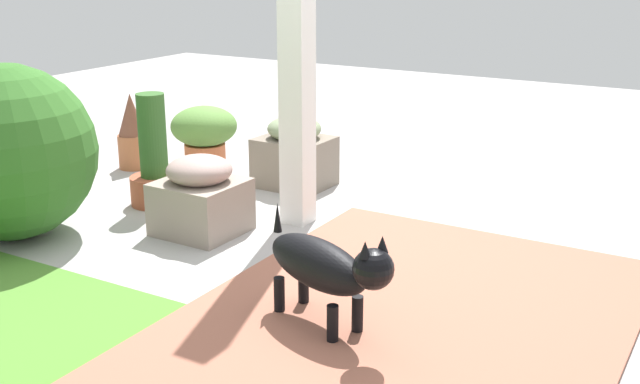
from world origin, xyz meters
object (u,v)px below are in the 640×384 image
dog (325,266)px  stone_planter_mid (201,197)px  terracotta_pot_spiky (132,133)px  terracotta_pot_broad (204,133)px  porch_pillar (296,6)px  round_shrub (7,152)px  terracotta_pot_tall (154,165)px  stone_planter_nearest (295,154)px

dog → stone_planter_mid: bearing=-29.3°
terracotta_pot_spiky → terracotta_pot_broad: (-0.50, -0.21, 0.02)m
porch_pillar → round_shrub: 1.77m
porch_pillar → round_shrub: porch_pillar is taller
terracotta_pot_spiky → terracotta_pot_tall: terracotta_pot_tall is taller
stone_planter_nearest → dog: bearing=125.5°
terracotta_pot_tall → stone_planter_nearest: bearing=-125.0°
stone_planter_nearest → dog: (-1.22, 1.71, 0.06)m
stone_planter_mid → dog: dog is taller
stone_planter_mid → terracotta_pot_tall: (0.57, -0.26, 0.04)m
terracotta_pot_broad → terracotta_pot_tall: (-0.22, 0.77, -0.03)m
stone_planter_nearest → terracotta_pot_tall: bearing=55.0°
terracotta_pot_broad → dog: bearing=139.3°
stone_planter_nearest → terracotta_pot_spiky: bearing=9.5°
terracotta_pot_broad → dog: (-1.98, 1.70, 0.00)m
porch_pillar → dog: porch_pillar is taller
round_shrub → terracotta_pot_broad: size_ratio=2.04×
terracotta_pot_tall → dog: size_ratio=1.00×
stone_planter_nearest → stone_planter_mid: size_ratio=1.05×
round_shrub → terracotta_pot_broad: round_shrub is taller
terracotta_pot_tall → terracotta_pot_broad: bearing=-74.4°
stone_planter_mid → terracotta_pot_tall: terracotta_pot_tall is taller
porch_pillar → dog: bearing=126.6°
round_shrub → terracotta_pot_spiky: (0.43, -1.41, -0.22)m
stone_planter_nearest → round_shrub: size_ratio=0.49×
stone_planter_mid → dog: size_ratio=0.65×
stone_planter_mid → terracotta_pot_broad: terracotta_pot_broad is taller
stone_planter_mid → round_shrub: size_ratio=0.47×
porch_pillar → round_shrub: (1.24, 1.01, -0.76)m
terracotta_pot_spiky → terracotta_pot_broad: terracotta_pot_spiky is taller
porch_pillar → stone_planter_nearest: porch_pillar is taller
stone_planter_mid → porch_pillar: bearing=-131.4°
dog → porch_pillar: bearing=-53.4°
stone_planter_nearest → terracotta_pot_tall: (0.55, 0.78, 0.03)m
terracotta_pot_tall → dog: (-1.77, 0.93, 0.03)m
terracotta_pot_broad → stone_planter_mid: bearing=127.3°
stone_planter_nearest → terracotta_pot_broad: stone_planter_nearest is taller
stone_planter_mid → terracotta_pot_broad: (0.79, -1.03, 0.07)m
stone_planter_nearest → terracotta_pot_broad: 0.76m
stone_planter_nearest → terracotta_pot_spiky: 1.28m
porch_pillar → terracotta_pot_spiky: size_ratio=4.49×
stone_planter_nearest → terracotta_pot_spiky: size_ratio=0.87×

